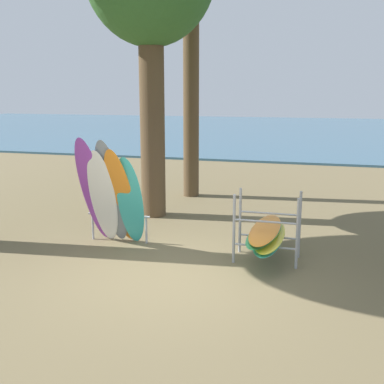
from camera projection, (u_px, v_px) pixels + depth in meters
The scene contains 4 objects.
ground_plane at pixel (172, 276), 7.93m from camera, with size 80.00×80.00×0.00m, color brown.
lake_water at pixel (298, 130), 37.31m from camera, with size 80.00×36.00×0.10m, color #38607A.
leaning_board_pile at pixel (111, 196), 9.31m from camera, with size 1.33×1.03×2.20m.
board_storage_rack at pixel (267, 234), 8.60m from camera, with size 1.15×2.13×1.25m.
Camera 1 is at (2.38, -7.09, 3.00)m, focal length 44.63 mm.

